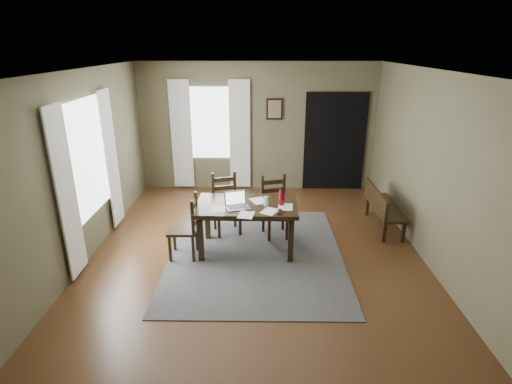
{
  "coord_description": "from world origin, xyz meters",
  "views": [
    {
      "loc": [
        0.07,
        -5.41,
        3.03
      ],
      "look_at": [
        0.0,
        0.3,
        0.9
      ],
      "focal_mm": 28.0,
      "sensor_mm": 36.0,
      "label": 1
    }
  ],
  "objects_px": {
    "chair_end": "(186,228)",
    "dining_table": "(247,210)",
    "chair_back_left": "(226,204)",
    "water_bottle": "(282,197)",
    "chair_back_right": "(275,207)",
    "laptop": "(236,203)",
    "bench": "(382,205)"
  },
  "relations": [
    {
      "from": "chair_back_right",
      "to": "laptop",
      "type": "height_order",
      "value": "chair_back_right"
    },
    {
      "from": "laptop",
      "to": "chair_back_left",
      "type": "bearing_deg",
      "value": 87.32
    },
    {
      "from": "dining_table",
      "to": "chair_back_right",
      "type": "height_order",
      "value": "chair_back_right"
    },
    {
      "from": "chair_end",
      "to": "chair_back_left",
      "type": "height_order",
      "value": "chair_back_left"
    },
    {
      "from": "chair_back_right",
      "to": "dining_table",
      "type": "bearing_deg",
      "value": -145.57
    },
    {
      "from": "dining_table",
      "to": "water_bottle",
      "type": "relative_size",
      "value": 5.44
    },
    {
      "from": "chair_back_left",
      "to": "chair_back_right",
      "type": "xyz_separation_m",
      "value": [
        0.83,
        -0.1,
        -0.0
      ]
    },
    {
      "from": "chair_back_left",
      "to": "water_bottle",
      "type": "distance_m",
      "value": 1.19
    },
    {
      "from": "chair_end",
      "to": "chair_back_left",
      "type": "distance_m",
      "value": 1.01
    },
    {
      "from": "bench",
      "to": "water_bottle",
      "type": "relative_size",
      "value": 4.53
    },
    {
      "from": "chair_back_left",
      "to": "laptop",
      "type": "bearing_deg",
      "value": -90.91
    },
    {
      "from": "chair_back_right",
      "to": "laptop",
      "type": "relative_size",
      "value": 2.52
    },
    {
      "from": "chair_back_right",
      "to": "chair_end",
      "type": "bearing_deg",
      "value": -166.06
    },
    {
      "from": "dining_table",
      "to": "water_bottle",
      "type": "distance_m",
      "value": 0.57
    },
    {
      "from": "chair_back_right",
      "to": "bench",
      "type": "height_order",
      "value": "chair_back_right"
    },
    {
      "from": "chair_back_right",
      "to": "bench",
      "type": "bearing_deg",
      "value": -7.26
    },
    {
      "from": "bench",
      "to": "laptop",
      "type": "bearing_deg",
      "value": 110.97
    },
    {
      "from": "bench",
      "to": "laptop",
      "type": "relative_size",
      "value": 3.22
    },
    {
      "from": "chair_back_left",
      "to": "laptop",
      "type": "height_order",
      "value": "chair_back_left"
    },
    {
      "from": "chair_back_left",
      "to": "water_bottle",
      "type": "relative_size",
      "value": 3.58
    },
    {
      "from": "water_bottle",
      "to": "dining_table",
      "type": "bearing_deg",
      "value": 177.45
    },
    {
      "from": "bench",
      "to": "water_bottle",
      "type": "bearing_deg",
      "value": 115.57
    },
    {
      "from": "chair_back_left",
      "to": "bench",
      "type": "height_order",
      "value": "chair_back_left"
    },
    {
      "from": "chair_back_right",
      "to": "bench",
      "type": "xyz_separation_m",
      "value": [
        1.84,
        0.28,
        -0.06
      ]
    },
    {
      "from": "dining_table",
      "to": "water_bottle",
      "type": "xyz_separation_m",
      "value": [
        0.52,
        -0.02,
        0.22
      ]
    },
    {
      "from": "dining_table",
      "to": "chair_back_right",
      "type": "bearing_deg",
      "value": 51.01
    },
    {
      "from": "chair_back_left",
      "to": "chair_back_right",
      "type": "distance_m",
      "value": 0.83
    },
    {
      "from": "chair_end",
      "to": "laptop",
      "type": "xyz_separation_m",
      "value": [
        0.74,
        0.11,
        0.35
      ]
    },
    {
      "from": "chair_back_left",
      "to": "water_bottle",
      "type": "bearing_deg",
      "value": -54.43
    },
    {
      "from": "bench",
      "to": "chair_end",
      "type": "bearing_deg",
      "value": 108.14
    },
    {
      "from": "bench",
      "to": "water_bottle",
      "type": "distance_m",
      "value": 2.02
    },
    {
      "from": "chair_end",
      "to": "dining_table",
      "type": "bearing_deg",
      "value": 103.39
    }
  ]
}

